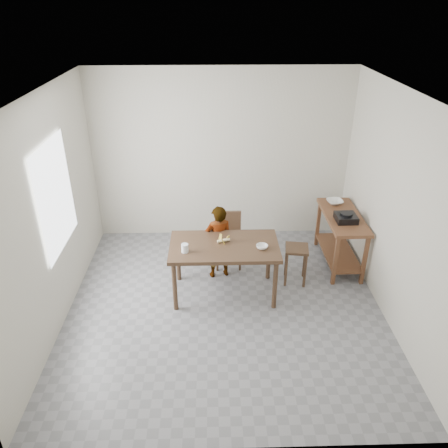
{
  "coord_description": "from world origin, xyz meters",
  "views": [
    {
      "loc": [
        -0.14,
        -4.5,
        3.6
      ],
      "look_at": [
        0.0,
        0.4,
        1.0
      ],
      "focal_mm": 35.0,
      "sensor_mm": 36.0,
      "label": 1
    }
  ],
  "objects_px": {
    "child": "(218,242)",
    "dining_chair": "(228,241)",
    "dining_table": "(224,269)",
    "stool": "(295,264)",
    "prep_counter": "(340,239)"
  },
  "relations": [
    {
      "from": "child",
      "to": "dining_chair",
      "type": "height_order",
      "value": "child"
    },
    {
      "from": "dining_table",
      "to": "dining_chair",
      "type": "distance_m",
      "value": 0.71
    },
    {
      "from": "child",
      "to": "stool",
      "type": "height_order",
      "value": "child"
    },
    {
      "from": "dining_chair",
      "to": "dining_table",
      "type": "bearing_deg",
      "value": -96.72
    },
    {
      "from": "prep_counter",
      "to": "stool",
      "type": "bearing_deg",
      "value": -147.89
    },
    {
      "from": "dining_table",
      "to": "stool",
      "type": "bearing_deg",
      "value": 13.85
    },
    {
      "from": "prep_counter",
      "to": "stool",
      "type": "height_order",
      "value": "prep_counter"
    },
    {
      "from": "stool",
      "to": "child",
      "type": "bearing_deg",
      "value": 170.65
    },
    {
      "from": "dining_table",
      "to": "prep_counter",
      "type": "bearing_deg",
      "value": 22.15
    },
    {
      "from": "prep_counter",
      "to": "dining_chair",
      "type": "bearing_deg",
      "value": 179.97
    },
    {
      "from": "stool",
      "to": "dining_chair",
      "type": "bearing_deg",
      "value": 153.58
    },
    {
      "from": "dining_table",
      "to": "dining_chair",
      "type": "bearing_deg",
      "value": 83.51
    },
    {
      "from": "prep_counter",
      "to": "dining_chair",
      "type": "relative_size",
      "value": 1.51
    },
    {
      "from": "prep_counter",
      "to": "child",
      "type": "relative_size",
      "value": 1.1
    },
    {
      "from": "dining_table",
      "to": "stool",
      "type": "relative_size",
      "value": 2.56
    }
  ]
}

